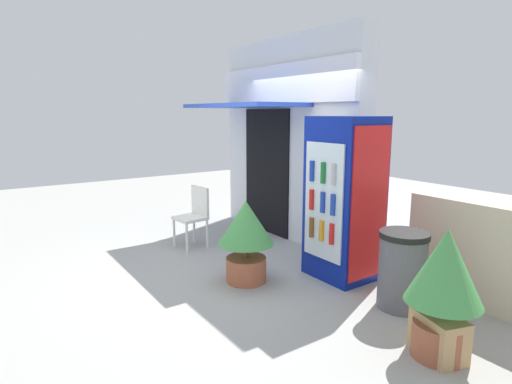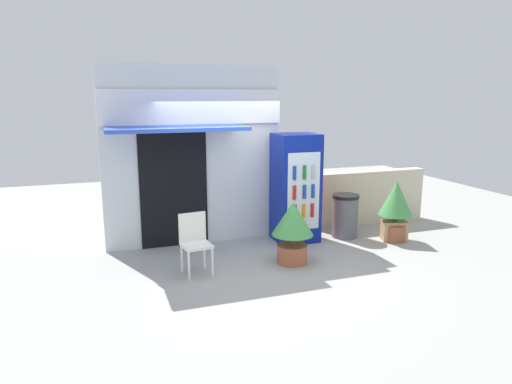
{
  "view_description": "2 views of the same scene",
  "coord_description": "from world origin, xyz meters",
  "px_view_note": "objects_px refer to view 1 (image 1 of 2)",
  "views": [
    {
      "loc": [
        4.57,
        -2.84,
        1.98
      ],
      "look_at": [
        0.07,
        0.27,
        0.94
      ],
      "focal_mm": 29.3,
      "sensor_mm": 36.0,
      "label": 1
    },
    {
      "loc": [
        -2.21,
        -6.61,
        2.62
      ],
      "look_at": [
        0.16,
        0.14,
        1.1
      ],
      "focal_mm": 32.39,
      "sensor_mm": 36.0,
      "label": 2
    }
  ],
  "objects_px": {
    "potted_plant_curbside": "(444,281)",
    "trash_bin": "(402,270)",
    "plastic_chair": "(195,213)",
    "drink_cooler": "(344,199)",
    "potted_plant_near_shop": "(246,233)",
    "cardboard_box": "(438,336)"
  },
  "relations": [
    {
      "from": "drink_cooler",
      "to": "cardboard_box",
      "type": "height_order",
      "value": "drink_cooler"
    },
    {
      "from": "drink_cooler",
      "to": "plastic_chair",
      "type": "distance_m",
      "value": 2.32
    },
    {
      "from": "drink_cooler",
      "to": "potted_plant_near_shop",
      "type": "relative_size",
      "value": 1.98
    },
    {
      "from": "potted_plant_curbside",
      "to": "trash_bin",
      "type": "distance_m",
      "value": 0.93
    },
    {
      "from": "plastic_chair",
      "to": "trash_bin",
      "type": "bearing_deg",
      "value": 15.54
    },
    {
      "from": "drink_cooler",
      "to": "potted_plant_curbside",
      "type": "relative_size",
      "value": 1.78
    },
    {
      "from": "drink_cooler",
      "to": "cardboard_box",
      "type": "relative_size",
      "value": 4.51
    },
    {
      "from": "potted_plant_near_shop",
      "to": "potted_plant_curbside",
      "type": "height_order",
      "value": "potted_plant_curbside"
    },
    {
      "from": "drink_cooler",
      "to": "trash_bin",
      "type": "xyz_separation_m",
      "value": [
        0.95,
        -0.13,
        -0.56
      ]
    },
    {
      "from": "plastic_chair",
      "to": "potted_plant_curbside",
      "type": "distance_m",
      "value": 3.77
    },
    {
      "from": "drink_cooler",
      "to": "trash_bin",
      "type": "bearing_deg",
      "value": -7.81
    },
    {
      "from": "drink_cooler",
      "to": "potted_plant_near_shop",
      "type": "bearing_deg",
      "value": -116.47
    },
    {
      "from": "plastic_chair",
      "to": "cardboard_box",
      "type": "xyz_separation_m",
      "value": [
        3.75,
        0.34,
        -0.34
      ]
    },
    {
      "from": "potted_plant_near_shop",
      "to": "cardboard_box",
      "type": "distance_m",
      "value": 2.29
    },
    {
      "from": "potted_plant_near_shop",
      "to": "trash_bin",
      "type": "distance_m",
      "value": 1.76
    },
    {
      "from": "potted_plant_curbside",
      "to": "trash_bin",
      "type": "relative_size",
      "value": 1.36
    },
    {
      "from": "drink_cooler",
      "to": "cardboard_box",
      "type": "xyz_separation_m",
      "value": [
        1.68,
        -0.63,
        -0.79
      ]
    },
    {
      "from": "plastic_chair",
      "to": "potted_plant_curbside",
      "type": "relative_size",
      "value": 0.83
    },
    {
      "from": "potted_plant_near_shop",
      "to": "cardboard_box",
      "type": "xyz_separation_m",
      "value": [
        2.21,
        0.43,
        -0.41
      ]
    },
    {
      "from": "cardboard_box",
      "to": "potted_plant_curbside",
      "type": "bearing_deg",
      "value": 38.88
    },
    {
      "from": "plastic_chair",
      "to": "potted_plant_near_shop",
      "type": "xyz_separation_m",
      "value": [
        1.53,
        -0.09,
        0.07
      ]
    },
    {
      "from": "trash_bin",
      "to": "cardboard_box",
      "type": "distance_m",
      "value": 0.92
    }
  ]
}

